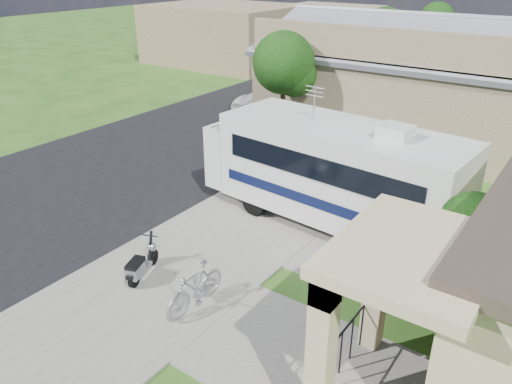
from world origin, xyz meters
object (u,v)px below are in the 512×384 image
Objects in this scene: bicycle at (196,290)px; van at (345,71)px; scooter at (141,264)px; shrub at (470,258)px; pickup_truck at (286,99)px; garden_hose at (328,353)px; motorhome at (331,169)px.

van is at bearing 108.74° from bicycle.
bicycle is at bearing -22.75° from scooter.
shrub is 15.52m from pickup_truck.
bicycle is at bearing -61.10° from van.
van is 22.75m from garden_hose.
bicycle is 0.27× the size of van.
van reaches higher than scooter.
motorhome is 1.37× the size of pickup_truck.
pickup_truck reaches higher than garden_hose.
scooter is (-6.60, -2.95, -1.09)m from shrub.
motorhome reaches higher than garden_hose.
van is (-7.16, 15.69, -0.74)m from motorhome.
scooter is 3.37× the size of garden_hose.
garden_hose is (3.05, 0.37, -0.42)m from bicycle.
motorhome is at bearing 85.82° from bicycle.
motorhome is at bearing 46.13° from scooter.
motorhome is at bearing 153.02° from shrub.
shrub is at bearing -22.16° from motorhome.
garden_hose is (-1.74, -2.66, -1.42)m from shrub.
shrub is at bearing 139.97° from pickup_truck.
motorhome is 5.76m from scooter.
van reaches higher than pickup_truck.
garden_hose is at bearing -57.26° from motorhome.
van is (-4.87, 20.83, 0.50)m from scooter.
pickup_truck reaches higher than scooter.
bicycle is 3.10m from garden_hose.
shrub reaches higher than van.
pickup_truck is at bearing -76.28° from van.
van is 15.76× the size of garden_hose.
pickup_truck is (-11.16, 10.77, -0.72)m from shrub.
pickup_truck is (-4.56, 13.71, 0.37)m from scooter.
motorhome is 4.55× the size of bicycle.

